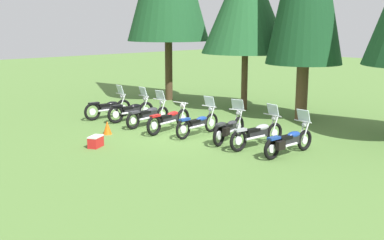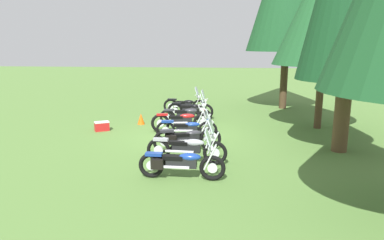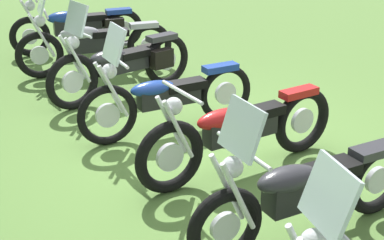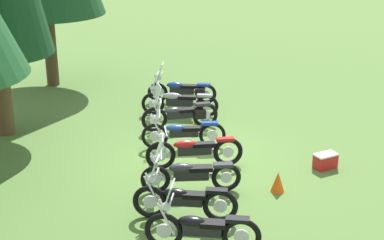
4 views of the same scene
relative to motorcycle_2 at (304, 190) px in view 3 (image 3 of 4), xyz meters
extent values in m
plane|color=#547A38|center=(1.98, 0.16, -0.46)|extent=(80.00, 80.00, 0.00)
cylinder|color=silver|center=(-1.19, 0.61, 0.54)|extent=(0.61, 0.08, 0.04)
cube|color=silver|center=(-1.19, 0.63, 0.72)|extent=(0.45, 0.18, 0.39)
torus|color=black|center=(-0.09, 0.76, -0.12)|extent=(0.19, 0.68, 0.68)
cylinder|color=silver|center=(-0.09, 0.76, -0.12)|extent=(0.08, 0.26, 0.25)
torus|color=black|center=(0.09, -0.83, -0.12)|extent=(0.19, 0.68, 0.68)
cylinder|color=silver|center=(0.09, -0.83, -0.12)|extent=(0.08, 0.26, 0.25)
cube|color=black|center=(0.00, -0.04, -0.01)|extent=(0.30, 0.81, 0.26)
ellipsoid|color=#2D2D33|center=(-0.02, 0.18, 0.15)|extent=(0.33, 0.59, 0.20)
cube|color=black|center=(0.03, -0.25, 0.12)|extent=(0.31, 0.55, 0.10)
cube|color=#2D2D33|center=(0.09, -0.75, 0.19)|extent=(0.25, 0.46, 0.08)
cylinder|color=silver|center=(-0.16, 0.69, 0.17)|extent=(0.08, 0.34, 0.65)
cylinder|color=silver|center=(-0.01, 0.71, 0.17)|extent=(0.08, 0.34, 0.65)
cylinder|color=silver|center=(-0.08, 0.62, 0.51)|extent=(0.71, 0.12, 0.04)
sphere|color=silver|center=(-0.09, 0.71, 0.39)|extent=(0.19, 0.19, 0.17)
cylinder|color=silver|center=(0.15, -0.20, -0.10)|extent=(0.17, 0.80, 0.08)
cube|color=silver|center=(-0.08, 0.64, 0.69)|extent=(0.45, 0.20, 0.39)
torus|color=black|center=(1.15, 0.77, -0.09)|extent=(0.25, 0.75, 0.75)
cylinder|color=silver|center=(1.15, 0.77, -0.09)|extent=(0.10, 0.29, 0.28)
torus|color=black|center=(1.46, -0.88, -0.09)|extent=(0.25, 0.75, 0.75)
cylinder|color=silver|center=(1.46, -0.88, -0.09)|extent=(0.10, 0.29, 0.28)
cube|color=black|center=(1.30, -0.06, 0.02)|extent=(0.32, 0.85, 0.25)
ellipsoid|color=#B21919|center=(1.26, 0.17, 0.18)|extent=(0.32, 0.62, 0.20)
cube|color=black|center=(1.35, -0.28, 0.15)|extent=(0.30, 0.58, 0.10)
cube|color=#B21919|center=(1.44, -0.81, 0.26)|extent=(0.24, 0.46, 0.08)
cylinder|color=silver|center=(1.10, 0.70, 0.21)|extent=(0.10, 0.34, 0.65)
cylinder|color=silver|center=(1.23, 0.72, 0.21)|extent=(0.10, 0.34, 0.65)
cylinder|color=silver|center=(1.18, 0.63, 0.55)|extent=(0.69, 0.16, 0.04)
sphere|color=silver|center=(1.16, 0.72, 0.43)|extent=(0.20, 0.20, 0.17)
cylinder|color=silver|center=(1.44, -0.22, -0.07)|extent=(0.23, 0.83, 0.08)
torus|color=black|center=(2.43, 1.06, -0.10)|extent=(0.16, 0.72, 0.72)
cylinder|color=silver|center=(2.43, 1.06, -0.10)|extent=(0.08, 0.28, 0.28)
torus|color=black|center=(2.59, -0.48, -0.10)|extent=(0.16, 0.72, 0.72)
cylinder|color=silver|center=(2.59, -0.48, -0.10)|extent=(0.08, 0.28, 0.28)
cube|color=black|center=(2.51, 0.29, -0.01)|extent=(0.26, 0.78, 0.22)
ellipsoid|color=navy|center=(2.49, 0.50, 0.13)|extent=(0.28, 0.56, 0.17)
cube|color=black|center=(2.53, 0.08, 0.10)|extent=(0.26, 0.53, 0.10)
cube|color=navy|center=(2.58, -0.40, 0.24)|extent=(0.21, 0.45, 0.08)
cylinder|color=silver|center=(2.37, 0.99, 0.19)|extent=(0.08, 0.34, 0.65)
cylinder|color=silver|center=(2.51, 1.00, 0.19)|extent=(0.08, 0.34, 0.65)
cylinder|color=silver|center=(2.45, 0.92, 0.53)|extent=(0.66, 0.10, 0.04)
sphere|color=silver|center=(2.44, 1.01, 0.41)|extent=(0.19, 0.19, 0.17)
cylinder|color=silver|center=(2.64, 0.13, -0.08)|extent=(0.16, 0.77, 0.08)
cube|color=silver|center=(2.44, 0.94, 0.71)|extent=(0.45, 0.20, 0.39)
torus|color=black|center=(3.66, 1.21, -0.09)|extent=(0.32, 0.75, 0.75)
cylinder|color=silver|center=(3.66, 1.21, -0.09)|extent=(0.13, 0.29, 0.29)
torus|color=black|center=(4.10, -0.24, -0.09)|extent=(0.32, 0.75, 0.75)
cylinder|color=silver|center=(4.10, -0.24, -0.09)|extent=(0.13, 0.29, 0.29)
cube|color=black|center=(3.88, 0.48, 0.01)|extent=(0.41, 0.78, 0.22)
ellipsoid|color=#2D2D33|center=(3.82, 0.68, 0.15)|extent=(0.39, 0.58, 0.17)
cube|color=black|center=(3.94, 0.28, 0.12)|extent=(0.37, 0.55, 0.10)
cube|color=#2D2D33|center=(4.08, -0.17, 0.27)|extent=(0.30, 0.47, 0.08)
cylinder|color=silver|center=(3.61, 1.13, 0.21)|extent=(0.14, 0.33, 0.65)
cylinder|color=silver|center=(3.75, 1.17, 0.21)|extent=(0.14, 0.33, 0.65)
cylinder|color=silver|center=(3.70, 1.07, 0.55)|extent=(0.61, 0.22, 0.04)
sphere|color=silver|center=(3.68, 1.16, 0.43)|extent=(0.21, 0.21, 0.17)
cylinder|color=silver|center=(4.05, 0.36, -0.07)|extent=(0.30, 0.74, 0.08)
cube|color=silver|center=(3.70, 1.09, 0.73)|extent=(0.47, 0.27, 0.39)
cube|color=black|center=(3.89, -0.10, 0.01)|extent=(0.23, 0.35, 0.26)
cube|color=black|center=(4.20, -0.01, 0.01)|extent=(0.23, 0.35, 0.26)
torus|color=black|center=(5.09, 1.42, -0.10)|extent=(0.15, 0.72, 0.72)
cylinder|color=silver|center=(5.09, 1.42, -0.10)|extent=(0.07, 0.28, 0.27)
torus|color=black|center=(4.98, -0.27, -0.10)|extent=(0.15, 0.72, 0.72)
cylinder|color=silver|center=(4.98, -0.27, -0.10)|extent=(0.07, 0.28, 0.27)
cube|color=black|center=(5.04, 0.57, 0.02)|extent=(0.23, 0.84, 0.27)
ellipsoid|color=#9EA0A8|center=(5.05, 0.80, 0.18)|extent=(0.25, 0.61, 0.21)
cube|color=black|center=(5.02, 0.34, 0.15)|extent=(0.24, 0.57, 0.10)
cube|color=#9EA0A8|center=(4.99, -0.19, 0.23)|extent=(0.19, 0.45, 0.08)
cylinder|color=silver|center=(5.02, 1.36, 0.19)|extent=(0.07, 0.34, 0.65)
cylinder|color=silver|center=(5.15, 1.35, 0.19)|extent=(0.07, 0.34, 0.65)
cylinder|color=silver|center=(5.08, 1.28, 0.53)|extent=(0.77, 0.08, 0.04)
sphere|color=silver|center=(5.09, 1.37, 0.41)|extent=(0.18, 0.18, 0.17)
cylinder|color=silver|center=(5.13, 0.38, -0.08)|extent=(0.13, 0.84, 0.08)
cube|color=silver|center=(5.08, 1.30, 0.71)|extent=(0.45, 0.18, 0.39)
torus|color=black|center=(6.31, 1.39, -0.12)|extent=(0.13, 0.68, 0.68)
cylinder|color=silver|center=(6.31, 1.39, -0.12)|extent=(0.06, 0.25, 0.25)
torus|color=black|center=(6.26, -0.21, -0.12)|extent=(0.13, 0.68, 0.68)
cylinder|color=silver|center=(6.26, -0.21, -0.12)|extent=(0.06, 0.25, 0.25)
cube|color=black|center=(6.28, 0.59, -0.01)|extent=(0.23, 0.80, 0.26)
ellipsoid|color=navy|center=(6.29, 0.81, 0.15)|extent=(0.27, 0.57, 0.20)
cube|color=black|center=(6.28, 0.37, 0.12)|extent=(0.25, 0.54, 0.10)
cube|color=navy|center=(6.26, -0.13, 0.19)|extent=(0.20, 0.45, 0.08)
cylinder|color=silver|center=(6.23, 1.33, 0.17)|extent=(0.05, 0.34, 0.65)
cylinder|color=silver|center=(6.38, 1.33, 0.17)|extent=(0.05, 0.34, 0.65)
sphere|color=silver|center=(6.31, 1.34, 0.39)|extent=(0.17, 0.17, 0.17)
cylinder|color=silver|center=(6.41, 0.41, -0.10)|extent=(0.10, 0.80, 0.08)
cube|color=black|center=(6.11, -0.01, -0.02)|extent=(0.15, 0.32, 0.26)
cube|color=black|center=(6.43, -0.02, -0.02)|extent=(0.15, 0.32, 0.26)
camera|label=1|loc=(14.82, -11.25, 3.56)|focal=44.92mm
camera|label=2|loc=(14.79, 1.72, 2.98)|focal=32.72mm
camera|label=3|loc=(-3.67, 2.47, 2.46)|focal=55.66mm
camera|label=4|loc=(-11.54, -0.64, 5.59)|focal=53.23mm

